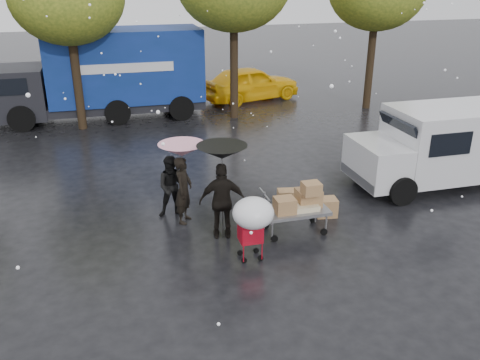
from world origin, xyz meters
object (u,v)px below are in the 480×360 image
object	(u,v)px
white_van	(445,145)
blue_truck	(105,75)
person_black	(223,201)
yellow_taxi	(250,83)
person_pink	(184,190)
shopping_cart	(253,216)
vendor_cart	(299,203)

from	to	relation	value
white_van	blue_truck	size ratio (longest dim) A/B	0.59
person_black	yellow_taxi	size ratio (longest dim) A/B	0.39
person_pink	shopping_cart	size ratio (longest dim) A/B	1.12
blue_truck	yellow_taxi	bearing A→B (deg)	11.76
person_pink	person_black	world-z (taller)	person_black
person_pink	blue_truck	world-z (taller)	blue_truck
shopping_cart	yellow_taxi	xyz separation A→B (m)	(3.90, 13.55, -0.28)
person_black	blue_truck	xyz separation A→B (m)	(-2.21, 11.00, 0.87)
white_van	person_black	bearing A→B (deg)	-167.86
shopping_cart	yellow_taxi	size ratio (longest dim) A/B	0.32
shopping_cart	blue_truck	bearing A→B (deg)	101.78
white_van	blue_truck	bearing A→B (deg)	132.89
blue_truck	shopping_cart	bearing A→B (deg)	-78.22
shopping_cart	white_van	distance (m)	6.87
person_pink	person_black	distance (m)	1.22
vendor_cart	yellow_taxi	bearing A→B (deg)	78.74
vendor_cart	person_black	bearing A→B (deg)	172.74
person_pink	yellow_taxi	world-z (taller)	person_pink
person_black	shopping_cart	world-z (taller)	person_black
blue_truck	person_black	bearing A→B (deg)	-78.65
vendor_cart	yellow_taxi	distance (m)	12.81
person_black	white_van	size ratio (longest dim) A/B	0.36
white_van	yellow_taxi	distance (m)	11.18
person_black	blue_truck	size ratio (longest dim) A/B	0.21
person_pink	yellow_taxi	size ratio (longest dim) A/B	0.36
blue_truck	white_van	bearing A→B (deg)	-47.11
person_black	yellow_taxi	world-z (taller)	person_black
person_pink	white_van	distance (m)	7.41
person_black	shopping_cart	bearing A→B (deg)	116.70
person_pink	vendor_cart	distance (m)	2.74
blue_truck	person_pink	bearing A→B (deg)	-81.53
person_black	white_van	bearing A→B (deg)	-156.84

